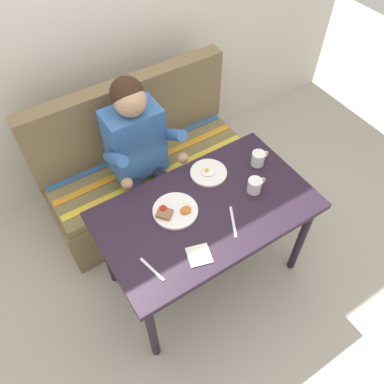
# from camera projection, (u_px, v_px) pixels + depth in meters

# --- Properties ---
(ground_plane) EXTENTS (8.00, 8.00, 0.00)m
(ground_plane) POSITION_uv_depth(u_px,v_px,m) (204.00, 271.00, 2.69)
(ground_plane) COLOR #B4AC9F
(back_wall) EXTENTS (4.40, 0.10, 2.60)m
(back_wall) POSITION_uv_depth(u_px,v_px,m) (93.00, 12.00, 2.36)
(back_wall) COLOR silver
(back_wall) RESTS_ON ground
(table) EXTENTS (1.20, 0.70, 0.73)m
(table) POSITION_uv_depth(u_px,v_px,m) (206.00, 217.00, 2.19)
(table) COLOR #261929
(table) RESTS_ON ground
(couch) EXTENTS (1.44, 0.56, 1.00)m
(couch) POSITION_uv_depth(u_px,v_px,m) (147.00, 171.00, 2.85)
(couch) COLOR brown
(couch) RESTS_ON ground
(person) EXTENTS (0.45, 0.61, 1.21)m
(person) POSITION_uv_depth(u_px,v_px,m) (141.00, 150.00, 2.40)
(person) COLOR #3564A8
(person) RESTS_ON ground
(plate_breakfast) EXTENTS (0.25, 0.25, 0.05)m
(plate_breakfast) POSITION_uv_depth(u_px,v_px,m) (174.00, 211.00, 2.10)
(plate_breakfast) COLOR white
(plate_breakfast) RESTS_ON table
(plate_eggs) EXTENTS (0.22, 0.22, 0.04)m
(plate_eggs) POSITION_uv_depth(u_px,v_px,m) (209.00, 173.00, 2.29)
(plate_eggs) COLOR white
(plate_eggs) RESTS_ON table
(coffee_mug) EXTENTS (0.12, 0.08, 0.09)m
(coffee_mug) POSITION_uv_depth(u_px,v_px,m) (258.00, 158.00, 2.31)
(coffee_mug) COLOR white
(coffee_mug) RESTS_ON table
(coffee_mug_second) EXTENTS (0.12, 0.08, 0.09)m
(coffee_mug_second) POSITION_uv_depth(u_px,v_px,m) (255.00, 185.00, 2.18)
(coffee_mug_second) COLOR white
(coffee_mug_second) RESTS_ON table
(napkin) EXTENTS (0.14, 0.14, 0.01)m
(napkin) POSITION_uv_depth(u_px,v_px,m) (199.00, 255.00, 1.94)
(napkin) COLOR silver
(napkin) RESTS_ON table
(fork) EXTENTS (0.05, 0.17, 0.00)m
(fork) POSITION_uv_depth(u_px,v_px,m) (152.00, 269.00, 1.89)
(fork) COLOR silver
(fork) RESTS_ON table
(knife) EXTENTS (0.11, 0.18, 0.00)m
(knife) POSITION_uv_depth(u_px,v_px,m) (233.00, 222.00, 2.07)
(knife) COLOR silver
(knife) RESTS_ON table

